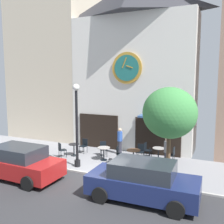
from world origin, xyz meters
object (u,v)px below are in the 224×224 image
cafe_chair_facing_wall (103,148)px  cafe_chair_curbside (147,149)px  cafe_chair_outer (61,149)px  parked_car_navy (143,181)px  parked_car_red (19,162)px  cafe_table_center (104,151)px  cafe_chair_right_end (140,150)px  cafe_chair_corner (119,153)px  cafe_chair_under_awning (148,155)px  cafe_chair_by_entrance (84,145)px  pedestrian_grey (167,152)px  pedestrian_blue (120,141)px  cafe_table_center_left (158,152)px  cafe_table_rightmost (74,148)px  street_tree (170,113)px  cafe_table_leftmost (133,153)px  street_lamp (77,125)px  cafe_chair_near_lamp (172,154)px

cafe_chair_facing_wall → cafe_chair_curbside: size_ratio=1.00×
cafe_chair_outer → parked_car_navy: (6.12, -3.20, 0.23)m
cafe_chair_facing_wall → parked_car_red: bearing=-114.5°
cafe_chair_facing_wall → cafe_table_center: bearing=-62.2°
cafe_chair_facing_wall → cafe_chair_right_end: same height
cafe_chair_corner → cafe_chair_under_awning: bearing=8.7°
cafe_chair_facing_wall → cafe_chair_outer: 2.55m
cafe_chair_right_end → parked_car_navy: (1.66, -4.84, 0.23)m
cafe_table_center → cafe_chair_under_awning: cafe_chair_under_awning is taller
parked_car_red → cafe_chair_by_entrance: bearing=81.5°
parked_car_red → cafe_chair_right_end: bearing=49.1°
cafe_table_center → pedestrian_grey: 3.64m
parked_car_red → parked_car_navy: bearing=2.6°
cafe_chair_corner → pedestrian_blue: (-0.53, 1.38, 0.33)m
cafe_table_center_left → cafe_table_rightmost: bearing=-165.5°
cafe_chair_curbside → pedestrian_grey: bearing=-40.7°
cafe_table_center_left → pedestrian_grey: (0.72, -1.09, 0.35)m
street_tree → cafe_chair_outer: 7.12m
cafe_table_center_left → cafe_chair_outer: (-5.48, -1.90, 0.02)m
cafe_table_leftmost → cafe_chair_facing_wall: bearing=168.2°
street_lamp → street_tree: bearing=3.3°
pedestrian_grey → parked_car_red: size_ratio=0.38×
cafe_table_rightmost → cafe_chair_curbside: 4.45m
pedestrian_grey → parked_car_red: pedestrian_grey is taller
pedestrian_grey → street_lamp: bearing=-158.2°
cafe_chair_near_lamp → cafe_chair_right_end: 1.83m
cafe_chair_outer → parked_car_navy: parked_car_navy is taller
parked_car_red → cafe_table_leftmost: bearing=45.4°
cafe_chair_corner → street_lamp: bearing=-136.3°
cafe_table_leftmost → cafe_chair_curbside: size_ratio=0.87×
parked_car_navy → pedestrian_grey: bearing=88.9°
cafe_table_leftmost → cafe_chair_corner: cafe_chair_corner is taller
cafe_table_center → parked_car_navy: 5.19m
cafe_chair_right_end → cafe_chair_facing_wall: bearing=-171.3°
cafe_chair_right_end → pedestrian_blue: 1.59m
cafe_chair_right_end → cafe_chair_corner: bearing=-135.9°
cafe_table_leftmost → street_lamp: bearing=-144.5°
cafe_chair_corner → street_tree: bearing=-24.4°
cafe_chair_outer → cafe_chair_right_end: (4.46, 1.64, 0.00)m
cafe_chair_facing_wall → pedestrian_grey: 4.04m
cafe_table_center → cafe_chair_under_awning: size_ratio=0.85×
pedestrian_grey → parked_car_navy: size_ratio=0.38×
street_lamp → cafe_chair_curbside: size_ratio=4.95×
cafe_table_leftmost → cafe_chair_curbside: bearing=71.9°
cafe_chair_outer → cafe_chair_curbside: size_ratio=1.00×
cafe_table_rightmost → pedestrian_blue: size_ratio=0.44×
cafe_chair_curbside → street_tree: bearing=-56.1°
cafe_chair_corner → cafe_chair_facing_wall: size_ratio=1.00×
street_lamp → cafe_chair_curbside: street_lamp is taller
cafe_table_center → parked_car_red: 4.80m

